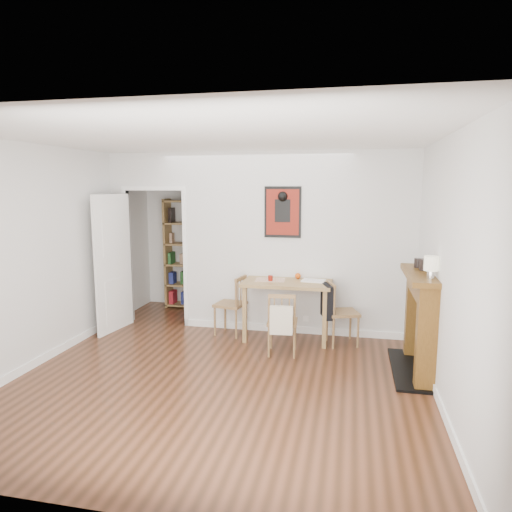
% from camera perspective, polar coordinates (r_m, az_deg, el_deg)
% --- Properties ---
extents(ground, '(5.20, 5.20, 0.00)m').
position_cam_1_polar(ground, '(5.62, -3.08, -13.35)').
color(ground, brown).
rests_on(ground, ground).
extents(room_shell, '(5.20, 5.20, 5.20)m').
position_cam_1_polar(room_shell, '(6.55, 0.73, 1.58)').
color(room_shell, silver).
rests_on(room_shell, ground).
extents(dining_table, '(1.20, 0.77, 0.82)m').
position_cam_1_polar(dining_table, '(6.34, 3.96, -3.96)').
color(dining_table, '#A1834B').
rests_on(dining_table, ground).
extents(chair_left, '(0.50, 0.50, 0.86)m').
position_cam_1_polar(chair_left, '(6.57, -3.23, -6.13)').
color(chair_left, '#977046').
rests_on(chair_left, ground).
extents(chair_right, '(0.58, 0.54, 0.86)m').
position_cam_1_polar(chair_right, '(6.24, 10.59, -6.93)').
color(chair_right, '#977046').
rests_on(chair_right, ground).
extents(chair_front, '(0.44, 0.49, 0.81)m').
position_cam_1_polar(chair_front, '(5.82, 3.32, -8.27)').
color(chair_front, '#977046').
rests_on(chair_front, ground).
extents(bookshelf, '(0.80, 0.32, 1.90)m').
position_cam_1_polar(bookshelf, '(8.02, -8.46, 0.19)').
color(bookshelf, '#A1834B').
rests_on(bookshelf, ground).
extents(fireplace, '(0.45, 1.25, 1.16)m').
position_cam_1_polar(fireplace, '(5.54, 19.90, -7.46)').
color(fireplace, brown).
rests_on(fireplace, ground).
extents(red_glass, '(0.06, 0.06, 0.08)m').
position_cam_1_polar(red_glass, '(6.27, 1.81, -2.80)').
color(red_glass, maroon).
rests_on(red_glass, dining_table).
extents(orange_fruit, '(0.08, 0.08, 0.08)m').
position_cam_1_polar(orange_fruit, '(6.45, 5.25, -2.49)').
color(orange_fruit, '#D54E0B').
rests_on(orange_fruit, dining_table).
extents(placemat, '(0.43, 0.34, 0.00)m').
position_cam_1_polar(placemat, '(6.36, 1.78, -2.99)').
color(placemat, beige).
rests_on(placemat, dining_table).
extents(notebook, '(0.33, 0.26, 0.02)m').
position_cam_1_polar(notebook, '(6.31, 7.20, -3.08)').
color(notebook, white).
rests_on(notebook, dining_table).
extents(mantel_lamp, '(0.15, 0.15, 0.24)m').
position_cam_1_polar(mantel_lamp, '(5.04, 21.06, -1.03)').
color(mantel_lamp, silver).
rests_on(mantel_lamp, fireplace).
extents(ceramic_jar_a, '(0.11, 0.11, 0.13)m').
position_cam_1_polar(ceramic_jar_a, '(5.53, 20.27, -1.03)').
color(ceramic_jar_a, black).
rests_on(ceramic_jar_a, fireplace).
extents(ceramic_jar_b, '(0.09, 0.09, 0.11)m').
position_cam_1_polar(ceramic_jar_b, '(5.70, 19.58, -0.83)').
color(ceramic_jar_b, black).
rests_on(ceramic_jar_b, fireplace).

